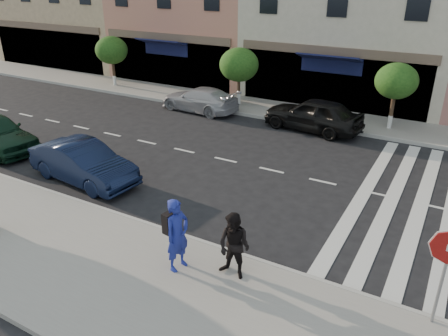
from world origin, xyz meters
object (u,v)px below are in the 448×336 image
photographer (177,235)px  car_near_mid (83,163)px  stop_sign (448,256)px  car_far_mid (313,114)px  walker (234,246)px  car_far_left (199,99)px

photographer → car_near_mid: (-5.92, 2.62, -0.39)m
stop_sign → photographer: 5.87m
car_near_mid → car_far_mid: size_ratio=0.94×
walker → photographer: bearing=-160.6°
photographer → car_near_mid: 6.48m
stop_sign → photographer: stop_sign is taller
car_near_mid → car_far_left: (-1.00, 9.24, -0.08)m
photographer → walker: 1.41m
stop_sign → walker: stop_sign is taller
stop_sign → photographer: bearing=-152.1°
photographer → walker: size_ratio=1.11×
stop_sign → car_near_mid: stop_sign is taller
stop_sign → car_far_left: (-12.64, 10.77, -1.19)m
photographer → walker: photographer is taller
stop_sign → car_near_mid: size_ratio=0.53×
car_far_mid → walker: bearing=16.5°
car_far_mid → car_near_mid: bearing=-23.0°
walker → car_far_left: size_ratio=0.39×
car_far_mid → photographer: bearing=9.8°
photographer → car_far_mid: (-0.63, 11.86, -0.32)m
car_far_left → car_far_mid: size_ratio=0.96×
photographer → car_far_mid: 11.88m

